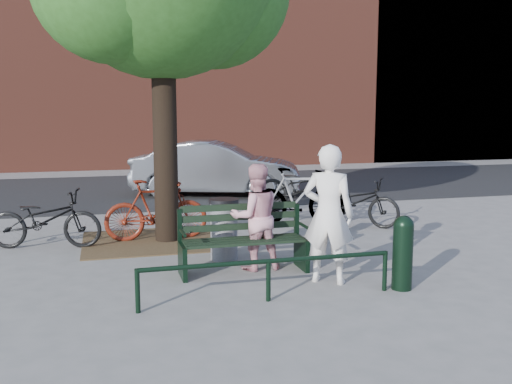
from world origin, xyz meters
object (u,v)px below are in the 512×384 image
object	(u,v)px
person_right	(255,217)
litter_bin	(224,229)
parked_car	(217,169)
park_bench	(242,237)
person_left	(328,214)
bicycle_c	(303,188)
bollard	(403,250)

from	to	relation	value
person_right	litter_bin	bearing A→B (deg)	-65.66
person_right	litter_bin	distance (m)	0.77
parked_car	park_bench	bearing A→B (deg)	-169.26
person_left	bicycle_c	world-z (taller)	person_left
person_right	parked_car	xyz separation A→B (m)	(0.79, 6.81, -0.04)
litter_bin	parked_car	distance (m)	6.27
park_bench	person_right	bearing A→B (deg)	18.90
park_bench	parked_car	size ratio (longest dim) A/B	0.41
person_right	bicycle_c	world-z (taller)	person_right
litter_bin	bicycle_c	size ratio (longest dim) A/B	0.42
litter_bin	person_left	bearing A→B (deg)	-54.55
litter_bin	bicycle_c	world-z (taller)	bicycle_c
person_right	bollard	world-z (taller)	person_right
person_left	person_right	size ratio (longest dim) A/B	1.21
person_left	bicycle_c	xyz separation A→B (m)	(1.30, 4.57, -0.33)
bollard	bicycle_c	size ratio (longest dim) A/B	0.43
park_bench	person_right	size ratio (longest dim) A/B	1.17
park_bench	person_left	xyz separation A→B (m)	(0.95, -0.77, 0.42)
person_right	bollard	distance (m)	2.06
litter_bin	park_bench	bearing A→B (deg)	-81.53
person_left	bollard	size ratio (longest dim) A/B	1.92
litter_bin	bollard	bearing A→B (deg)	-47.36
bollard	person_left	bearing A→B (deg)	146.69
bicycle_c	park_bench	bearing A→B (deg)	-166.56
park_bench	person_left	size ratio (longest dim) A/B	0.97
person_right	parked_car	bearing A→B (deg)	-98.22
litter_bin	bicycle_c	xyz separation A→B (m)	(2.36, 3.08, 0.11)
park_bench	person_left	distance (m)	1.29
bollard	park_bench	bearing A→B (deg)	143.53
person_right	parked_car	distance (m)	6.86
park_bench	parked_car	bearing A→B (deg)	81.73
park_bench	litter_bin	world-z (taller)	park_bench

